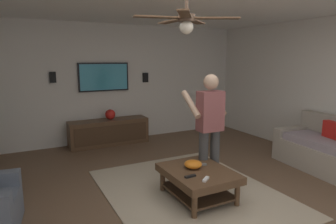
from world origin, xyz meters
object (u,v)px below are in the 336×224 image
couch (335,153)px  tv (104,77)px  ceiling_fan (186,21)px  wall_speaker_right (53,77)px  bowl (193,164)px  coffee_table (198,177)px  vase_round (110,114)px  remote_grey (201,165)px  remote_white (206,179)px  media_console (109,132)px  wall_speaker_left (145,78)px  person_standing (209,123)px  remote_black (190,176)px

couch → tv: 4.68m
couch → ceiling_fan: 3.43m
couch → wall_speaker_right: wall_speaker_right is taller
bowl → ceiling_fan: size_ratio=0.21×
coffee_table → ceiling_fan: ceiling_fan is taller
vase_round → wall_speaker_right: wall_speaker_right is taller
remote_grey → coffee_table: bearing=48.5°
bowl → remote_white: bearing=169.4°
media_console → bowl: (-2.95, -0.31, 0.18)m
remote_white → wall_speaker_left: wall_speaker_left is taller
person_standing → vase_round: person_standing is taller
coffee_table → ceiling_fan: (-0.12, 0.28, 1.99)m
bowl → couch: bearing=-97.5°
tv → remote_black: (-3.44, -0.11, -1.05)m
tv → ceiling_fan: bearing=0.8°
person_standing → remote_white: (-0.66, 0.50, -0.52)m
bowl → wall_speaker_right: (3.21, 1.35, 1.03)m
person_standing → remote_black: 0.96m
media_console → bowl: bearing=5.9°
vase_round → remote_grey: bearing=-172.0°
person_standing → remote_grey: (-0.23, 0.28, -0.52)m
media_console → remote_black: 3.21m
couch → ceiling_fan: bearing=2.7°
remote_black → wall_speaker_right: bearing=106.4°
coffee_table → remote_grey: 0.20m
couch → ceiling_fan: ceiling_fan is taller
media_console → vase_round: size_ratio=7.73×
media_console → vase_round: vase_round is taller
couch → remote_white: size_ratio=13.15×
coffee_table → vase_round: (3.05, 0.29, 0.36)m
remote_white → remote_black: (0.16, 0.12, 0.00)m
remote_white → wall_speaker_right: bearing=-107.7°
remote_white → media_console: bearing=-123.2°
tv → couch: bearing=39.0°
wall_speaker_right → ceiling_fan: size_ratio=0.19×
ceiling_fan → tv: bearing=0.8°
person_standing → remote_white: person_standing is taller
coffee_table → remote_grey: (0.11, -0.12, 0.12)m
coffee_table → person_standing: (0.34, -0.40, 0.64)m
media_console → wall_speaker_left: wall_speaker_left is taller
wall_speaker_right → remote_white: bearing=-160.6°
coffee_table → bowl: bearing=16.5°
tv → wall_speaker_left: (0.01, -0.99, -0.04)m
remote_grey → bowl: bearing=16.1°
bowl → tv: bearing=5.5°
coffee_table → media_console: size_ratio=0.59×
vase_round → ceiling_fan: ceiling_fan is taller
couch → wall_speaker_right: 5.40m
media_console → wall_speaker_left: size_ratio=7.73×
coffee_table → couch: bearing=-95.7°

